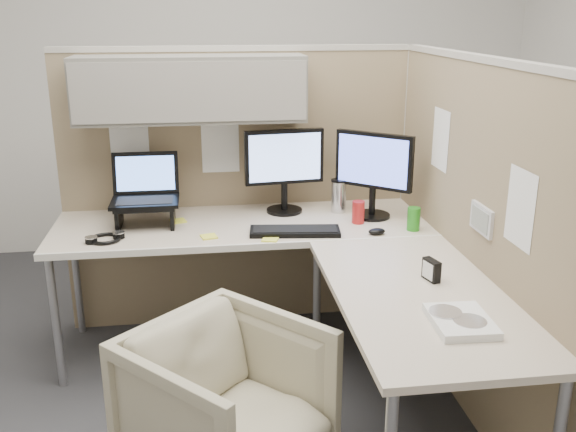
{
  "coord_description": "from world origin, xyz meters",
  "views": [
    {
      "loc": [
        -0.31,
        -2.71,
        1.81
      ],
      "look_at": [
        0.1,
        0.25,
        0.85
      ],
      "focal_mm": 40.0,
      "sensor_mm": 36.0,
      "label": 1
    }
  ],
  "objects": [
    {
      "name": "ground",
      "position": [
        0.0,
        0.0,
        0.0
      ],
      "size": [
        4.5,
        4.5,
        0.0
      ],
      "primitive_type": "plane",
      "color": "#2D2D31",
      "rests_on": "ground"
    },
    {
      "name": "partition_back",
      "position": [
        -0.22,
        0.83,
        1.1
      ],
      "size": [
        2.0,
        0.36,
        1.63
      ],
      "color": "#917D5F",
      "rests_on": "ground"
    },
    {
      "name": "partition_right",
      "position": [
        0.9,
        -0.07,
        0.82
      ],
      "size": [
        0.07,
        2.03,
        1.63
      ],
      "color": "#917D5F",
      "rests_on": "ground"
    },
    {
      "name": "desk",
      "position": [
        0.12,
        0.13,
        0.69
      ],
      "size": [
        2.0,
        1.98,
        0.73
      ],
      "color": "beige",
      "rests_on": "ground"
    },
    {
      "name": "office_chair",
      "position": [
        -0.25,
        -0.49,
        0.34
      ],
      "size": [
        0.92,
        0.92,
        0.69
      ],
      "primitive_type": "imported",
      "rotation": [
        0.0,
        0.0,
        0.76
      ],
      "color": "#B7AD91",
      "rests_on": "ground"
    },
    {
      "name": "monitor_left",
      "position": [
        0.14,
        0.7,
        1.0
      ],
      "size": [
        0.44,
        0.2,
        0.47
      ],
      "rotation": [
        0.0,
        0.0,
        0.11
      ],
      "color": "black",
      "rests_on": "desk"
    },
    {
      "name": "monitor_right",
      "position": [
        0.6,
        0.54,
        1.0
      ],
      "size": [
        0.36,
        0.31,
        0.47
      ],
      "rotation": [
        0.0,
        0.0,
        -0.7
      ],
      "color": "black",
      "rests_on": "desk"
    },
    {
      "name": "laptop_station",
      "position": [
        -0.61,
        0.59,
        0.87
      ],
      "size": [
        0.35,
        0.3,
        0.36
      ],
      "color": "black",
      "rests_on": "desk"
    },
    {
      "name": "keyboard",
      "position": [
        0.15,
        0.33,
        0.74
      ],
      "size": [
        0.47,
        0.2,
        0.02
      ],
      "primitive_type": "cube",
      "rotation": [
        0.0,
        0.0,
        -0.12
      ],
      "color": "black",
      "rests_on": "desk"
    },
    {
      "name": "mouse",
      "position": [
        0.55,
        0.26,
        0.75
      ],
      "size": [
        0.09,
        0.07,
        0.03
      ],
      "primitive_type": "ellipsoid",
      "rotation": [
        0.0,
        0.0,
        0.12
      ],
      "color": "black",
      "rests_on": "desk"
    },
    {
      "name": "travel_mug",
      "position": [
        0.44,
        0.66,
        0.82
      ],
      "size": [
        0.09,
        0.09,
        0.19
      ],
      "color": "silver",
      "rests_on": "desk"
    },
    {
      "name": "soda_can_green",
      "position": [
        0.76,
        0.3,
        0.79
      ],
      "size": [
        0.07,
        0.07,
        0.12
      ],
      "primitive_type": "cylinder",
      "color": "#268C1E",
      "rests_on": "desk"
    },
    {
      "name": "soda_can_silver",
      "position": [
        0.5,
        0.45,
        0.79
      ],
      "size": [
        0.07,
        0.07,
        0.12
      ],
      "primitive_type": "cylinder",
      "color": "#B21E1E",
      "rests_on": "desk"
    },
    {
      "name": "sticky_note_b",
      "position": [
        0.01,
        0.25,
        0.73
      ],
      "size": [
        0.1,
        0.1,
        0.01
      ],
      "primitive_type": "cube",
      "rotation": [
        0.0,
        0.0,
        -0.32
      ],
      "color": "yellow",
      "rests_on": "desk"
    },
    {
      "name": "sticky_note_a",
      "position": [
        -0.29,
        0.33,
        0.73
      ],
      "size": [
        0.09,
        0.09,
        0.01
      ],
      "primitive_type": "cube",
      "rotation": [
        0.0,
        0.0,
        0.23
      ],
      "color": "yellow",
      "rests_on": "desk"
    },
    {
      "name": "sticky_note_c",
      "position": [
        -0.45,
        0.6,
        0.73
      ],
      "size": [
        0.1,
        0.1,
        0.01
      ],
      "primitive_type": "cube",
      "rotation": [
        0.0,
        0.0,
        0.31
      ],
      "color": "yellow",
      "rests_on": "desk"
    },
    {
      "name": "headphones",
      "position": [
        -0.8,
        0.35,
        0.74
      ],
      "size": [
        0.2,
        0.2,
        0.03
      ],
      "rotation": [
        0.0,
        0.0,
        0.42
      ],
      "color": "black",
      "rests_on": "desk"
    },
    {
      "name": "paper_stack",
      "position": [
        0.59,
        -0.74,
        0.75
      ],
      "size": [
        0.22,
        0.27,
        0.03
      ],
      "rotation": [
        0.0,
        0.0,
        -0.04
      ],
      "color": "white",
      "rests_on": "desk"
    },
    {
      "name": "desk_clock",
      "position": [
        0.62,
        -0.34,
        0.78
      ],
      "size": [
        0.06,
        0.1,
        0.09
      ],
      "rotation": [
        0.0,
        0.0,
        -1.31
      ],
      "color": "black",
      "rests_on": "desk"
    }
  ]
}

